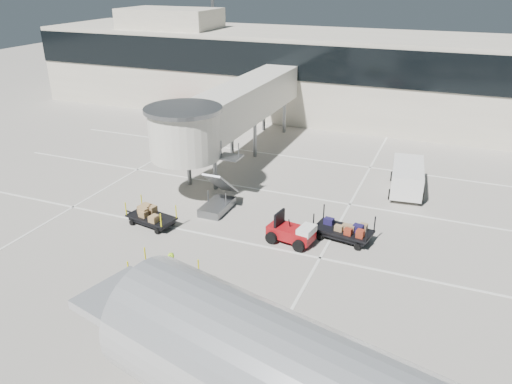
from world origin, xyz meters
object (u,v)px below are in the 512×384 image
ground_worker (172,270)px  minivan (407,175)px  baggage_tug (292,232)px  box_cart_far (152,216)px  suitcase_cart (342,230)px  belt_loader (176,112)px  box_cart_near (162,277)px

ground_worker → minivan: minivan is taller
baggage_tug → box_cart_far: bearing=-162.9°
baggage_tug → minivan: (4.87, 9.62, 0.50)m
suitcase_cart → belt_loader: bearing=148.0°
baggage_tug → suitcase_cart: (2.43, 1.36, -0.06)m
baggage_tug → minivan: 10.79m
box_cart_near → box_cart_far: box_cart_near is taller
box_cart_near → ground_worker: (0.35, 0.28, 0.30)m
baggage_tug → box_cart_far: size_ratio=0.75×
box_cart_far → belt_loader: belt_loader is taller
box_cart_near → box_cart_far: 6.52m
baggage_tug → ground_worker: 7.18m
box_cart_far → belt_loader: 22.93m
minivan → belt_loader: size_ratio=1.23×
minivan → baggage_tug: bearing=-122.8°
box_cart_far → minivan: bearing=49.9°
suitcase_cart → box_cart_near: size_ratio=1.05×
baggage_tug → box_cart_near: 7.60m
baggage_tug → ground_worker: ground_worker is taller
suitcase_cart → ground_worker: size_ratio=2.22×
box_cart_near → box_cart_far: bearing=127.4°
box_cart_near → minivan: minivan is taller
box_cart_near → box_cart_far: (-3.97, 5.17, -0.03)m
baggage_tug → ground_worker: bearing=-113.4°
ground_worker → belt_loader: (-14.81, 25.30, -0.17)m
suitcase_cart → belt_loader: 27.66m
ground_worker → box_cart_near: bearing=-137.3°
box_cart_near → box_cart_far: size_ratio=1.05×
box_cart_far → minivan: (13.06, 10.77, 0.55)m
ground_worker → minivan: size_ratio=0.35×
suitcase_cart → belt_loader: (-21.09, 17.89, 0.17)m
baggage_tug → ground_worker: size_ratio=1.53×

